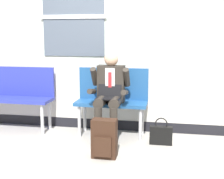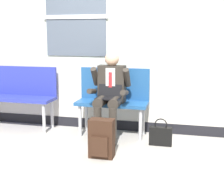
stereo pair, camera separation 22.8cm
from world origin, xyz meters
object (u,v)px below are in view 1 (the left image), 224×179
at_px(backpack, 104,139).
at_px(person_seated, 110,93).
at_px(bench_empty, 15,93).
at_px(handbag, 161,135).
at_px(bench_with_person, 112,96).

bearing_deg(backpack, person_seated, 96.12).
bearing_deg(bench_empty, person_seated, -7.32).
bearing_deg(person_seated, handbag, -10.43).
relative_size(backpack, handbag, 1.27).
height_order(bench_with_person, handbag, bench_with_person).
relative_size(person_seated, handbag, 3.30).
height_order(bench_with_person, person_seated, person_seated).
height_order(bench_with_person, backpack, bench_with_person).
height_order(person_seated, backpack, person_seated).
height_order(person_seated, handbag, person_seated).
bearing_deg(handbag, backpack, -138.30).
relative_size(bench_empty, backpack, 2.59).
xyz_separation_m(bench_empty, backpack, (1.69, -0.96, -0.35)).
bearing_deg(bench_empty, handbag, -8.33).
relative_size(bench_with_person, backpack, 2.20).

